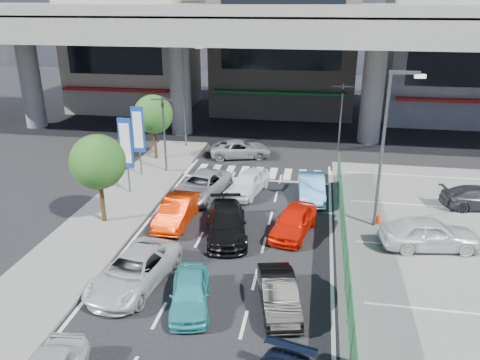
% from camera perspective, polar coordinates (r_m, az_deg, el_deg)
% --- Properties ---
extents(ground, '(120.00, 120.00, 0.00)m').
position_cam_1_polar(ground, '(20.40, -2.69, -11.59)').
color(ground, black).
rests_on(ground, ground).
extents(parking_lot, '(12.00, 28.00, 0.06)m').
position_cam_1_polar(parking_lot, '(22.88, 27.04, -10.14)').
color(parking_lot, slate).
rests_on(parking_lot, ground).
extents(sidewalk_left, '(4.00, 30.00, 0.12)m').
position_cam_1_polar(sidewalk_left, '(25.83, -16.16, -4.89)').
color(sidewalk_left, slate).
rests_on(sidewalk_left, ground).
extents(fence_run, '(0.16, 22.00, 1.80)m').
position_cam_1_polar(fence_run, '(20.48, 12.73, -9.06)').
color(fence_run, '#1F5C30').
rests_on(fence_run, ground).
extents(expressway, '(64.00, 14.00, 10.75)m').
position_cam_1_polar(expressway, '(39.00, 4.27, 17.73)').
color(expressway, slate).
rests_on(expressway, ground).
extents(building_west, '(12.00, 10.90, 13.00)m').
position_cam_1_polar(building_west, '(52.79, -12.87, 15.67)').
color(building_west, '#A99E88').
rests_on(building_west, ground).
extents(building_center, '(14.00, 10.90, 15.00)m').
position_cam_1_polar(building_center, '(49.99, 5.54, 16.96)').
color(building_center, gray).
rests_on(building_center, ground).
extents(building_east, '(12.00, 10.90, 12.00)m').
position_cam_1_polar(building_east, '(50.47, 24.34, 13.59)').
color(building_east, gray).
rests_on(building_east, ground).
extents(traffic_light_left, '(1.60, 1.24, 5.20)m').
position_cam_1_polar(traffic_light_left, '(31.25, -9.34, 7.73)').
color(traffic_light_left, '#595B60').
rests_on(traffic_light_left, ground).
extents(traffic_light_right, '(1.60, 1.24, 5.20)m').
position_cam_1_polar(traffic_light_right, '(36.48, 12.33, 9.43)').
color(traffic_light_right, '#595B60').
rests_on(traffic_light_right, ground).
extents(street_lamp_right, '(1.65, 0.22, 8.00)m').
position_cam_1_polar(street_lamp_right, '(23.83, 17.51, 4.92)').
color(street_lamp_right, '#595B60').
rests_on(street_lamp_right, ground).
extents(street_lamp_left, '(1.65, 0.22, 8.00)m').
position_cam_1_polar(street_lamp_left, '(36.73, -6.60, 11.17)').
color(street_lamp_left, '#595B60').
rests_on(street_lamp_left, ground).
extents(signboard_near, '(0.80, 0.14, 4.70)m').
position_cam_1_polar(signboard_near, '(28.23, -13.74, 4.12)').
color(signboard_near, '#595B60').
rests_on(signboard_near, ground).
extents(signboard_far, '(0.80, 0.14, 4.70)m').
position_cam_1_polar(signboard_far, '(31.03, -12.30, 5.76)').
color(signboard_far, '#595B60').
rests_on(signboard_far, ground).
extents(tree_near, '(2.80, 2.80, 4.80)m').
position_cam_1_polar(tree_near, '(24.61, -16.94, 2.10)').
color(tree_near, '#382314').
rests_on(tree_near, ground).
extents(tree_far, '(2.80, 2.80, 4.80)m').
position_cam_1_polar(tree_far, '(34.20, -10.52, 7.85)').
color(tree_far, '#382314').
rests_on(tree_far, ground).
extents(sedan_white_mid_left, '(3.05, 5.27, 1.38)m').
position_cam_1_polar(sedan_white_mid_left, '(19.92, -12.78, -10.70)').
color(sedan_white_mid_left, silver).
rests_on(sedan_white_mid_left, ground).
extents(taxi_teal_mid, '(2.21, 3.87, 1.24)m').
position_cam_1_polar(taxi_teal_mid, '(18.36, -6.12, -13.50)').
color(taxi_teal_mid, teal).
rests_on(taxi_teal_mid, ground).
extents(hatch_black_mid_right, '(2.13, 3.97, 1.24)m').
position_cam_1_polar(hatch_black_mid_right, '(18.25, 4.73, -13.67)').
color(hatch_black_mid_right, black).
rests_on(hatch_black_mid_right, ground).
extents(taxi_orange_left, '(1.57, 4.23, 1.38)m').
position_cam_1_polar(taxi_orange_left, '(24.77, -7.65, -3.74)').
color(taxi_orange_left, red).
rests_on(taxi_orange_left, ground).
extents(sedan_black_mid, '(2.91, 5.06, 1.38)m').
position_cam_1_polar(sedan_black_mid, '(23.21, -1.66, -5.32)').
color(sedan_black_mid, black).
rests_on(sedan_black_mid, ground).
extents(taxi_orange_right, '(2.51, 4.30, 1.37)m').
position_cam_1_polar(taxi_orange_right, '(23.59, 6.55, -5.01)').
color(taxi_orange_right, red).
rests_on(taxi_orange_right, ground).
extents(wagon_silver_front_left, '(3.27, 5.32, 1.38)m').
position_cam_1_polar(wagon_silver_front_left, '(27.89, -4.76, -0.71)').
color(wagon_silver_front_left, '#A1A3A9').
rests_on(wagon_silver_front_left, ground).
extents(sedan_white_front_mid, '(2.56, 4.32, 1.38)m').
position_cam_1_polar(sedan_white_front_mid, '(28.28, 0.98, -0.32)').
color(sedan_white_front_mid, white).
rests_on(sedan_white_front_mid, ground).
extents(kei_truck_front_right, '(1.75, 4.28, 1.38)m').
position_cam_1_polar(kei_truck_front_right, '(27.86, 8.73, -0.91)').
color(kei_truck_front_right, '#488BBB').
rests_on(kei_truck_front_right, ground).
extents(crossing_wagon_silver, '(4.95, 3.22, 1.27)m').
position_cam_1_polar(crossing_wagon_silver, '(34.91, 0.07, 3.79)').
color(crossing_wagon_silver, gray).
rests_on(crossing_wagon_silver, ground).
extents(parked_sedan_white, '(4.71, 2.44, 1.53)m').
position_cam_1_polar(parked_sedan_white, '(23.69, 22.07, -6.04)').
color(parked_sedan_white, silver).
rests_on(parked_sedan_white, parking_lot).
extents(parked_sedan_dgrey, '(4.43, 2.31, 1.23)m').
position_cam_1_polar(parked_sedan_dgrey, '(29.44, 27.20, -1.92)').
color(parked_sedan_dgrey, '#2D2E31').
rests_on(parked_sedan_dgrey, parking_lot).
extents(traffic_cone, '(0.48, 0.48, 0.74)m').
position_cam_1_polar(traffic_cone, '(25.59, 16.55, -4.27)').
color(traffic_cone, red).
rests_on(traffic_cone, parking_lot).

